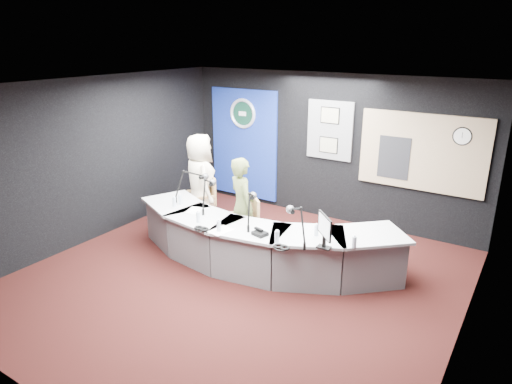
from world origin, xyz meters
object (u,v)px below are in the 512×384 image
Objects in this scene: broadcast_desk at (255,242)px; person_man at (200,181)px; person_woman at (242,207)px; armchair_left at (201,204)px; armchair_right at (242,228)px.

person_man is (-1.71, 0.77, 0.51)m from broadcast_desk.
broadcast_desk is 2.76× the size of person_woman.
person_man is at bearing 0.00° from armchair_left.
person_woman is at bearing 15.42° from armchair_left.
person_woman reaches higher than armchair_right.
armchair_right is 1.49m from person_man.
person_man is (-1.32, 0.56, 0.43)m from armchair_right.
person_man is at bearing 155.81° from broadcast_desk.
armchair_left is 0.52× the size of person_woman.
person_woman is at bearing 151.65° from broadcast_desk.
broadcast_desk is 5.03× the size of armchair_right.
broadcast_desk is 0.63m from person_woman.
armchair_right is at bearing -164.97° from person_man.
person_man reaches higher than armchair_right.
person_woman is at bearing -164.97° from person_man.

